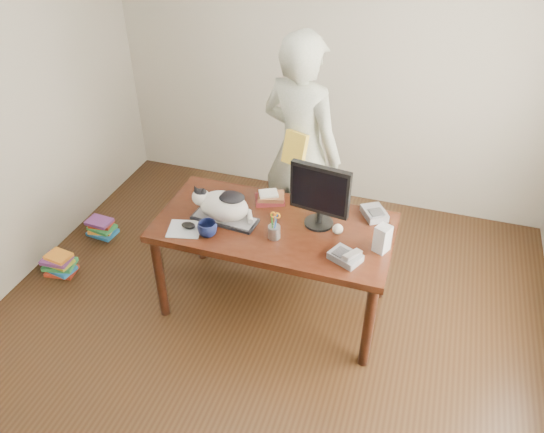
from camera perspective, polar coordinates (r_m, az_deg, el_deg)
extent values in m
plane|color=black|center=(3.70, -2.75, -15.59)|extent=(4.50, 4.50, 0.00)
plane|color=beige|center=(4.73, 6.69, 16.58)|extent=(4.00, 0.00, 4.00)
cube|color=black|center=(3.60, 0.25, -1.17)|extent=(1.60, 0.80, 0.05)
cylinder|color=black|center=(3.85, -11.97, -6.44)|extent=(0.07, 0.07, 0.70)
cylinder|color=black|center=(3.50, 10.31, -11.57)|extent=(0.07, 0.07, 0.70)
cylinder|color=black|center=(4.31, -7.76, -0.72)|extent=(0.07, 0.07, 0.70)
cylinder|color=black|center=(3.99, 11.95, -4.64)|extent=(0.07, 0.07, 0.70)
cube|color=black|center=(4.07, 1.80, -1.93)|extent=(1.45, 0.03, 0.50)
cube|color=black|center=(3.63, -5.10, -0.28)|extent=(0.46, 0.21, 0.02)
cube|color=#9A9A9F|center=(3.62, -5.11, -0.11)|extent=(0.43, 0.17, 0.01)
ellipsoid|color=silver|center=(3.57, -5.19, 1.10)|extent=(0.36, 0.24, 0.21)
ellipsoid|color=silver|center=(3.60, -7.65, 2.08)|extent=(0.13, 0.13, 0.12)
ellipsoid|color=black|center=(3.58, -7.69, 2.59)|extent=(0.09, 0.09, 0.04)
cone|color=black|center=(3.57, -8.20, 2.96)|extent=(0.06, 0.06, 0.07)
cone|color=black|center=(3.54, -7.41, 2.78)|extent=(0.06, 0.06, 0.07)
ellipsoid|color=black|center=(3.49, -4.39, 2.10)|extent=(0.19, 0.16, 0.04)
cylinder|color=silver|center=(3.58, -2.42, 0.01)|extent=(0.09, 0.14, 0.05)
cylinder|color=black|center=(3.60, 5.06, -0.67)|extent=(0.22, 0.22, 0.02)
cylinder|color=black|center=(3.57, 5.10, 0.02)|extent=(0.04, 0.04, 0.09)
cube|color=black|center=(3.43, 5.18, 2.90)|extent=(0.41, 0.10, 0.34)
cube|color=black|center=(3.41, 5.03, 2.70)|extent=(0.36, 0.06, 0.29)
cylinder|color=gray|center=(3.44, 0.23, -1.67)|extent=(0.08, 0.08, 0.09)
cylinder|color=black|center=(3.41, 0.03, -0.50)|extent=(0.03, 0.03, 0.13)
cylinder|color=blue|center=(3.39, 0.38, -0.79)|extent=(0.02, 0.03, 0.13)
cylinder|color=#AD2718|center=(3.41, 0.33, -0.49)|extent=(0.01, 0.04, 0.13)
cylinder|color=#187919|center=(3.39, 0.01, -0.74)|extent=(0.02, 0.03, 0.13)
cylinder|color=#A5A5A9|center=(3.39, 0.32, -0.59)|extent=(0.01, 0.02, 0.10)
cylinder|color=#A5A5A9|center=(3.39, 0.43, -0.62)|extent=(0.02, 0.02, 0.10)
torus|color=orange|center=(3.36, 0.15, 0.19)|extent=(0.04, 0.02, 0.04)
torus|color=orange|center=(3.35, 0.58, 0.09)|extent=(0.04, 0.02, 0.04)
cube|color=silver|center=(3.59, -9.38, -1.33)|extent=(0.26, 0.25, 0.00)
ellipsoid|color=black|center=(3.58, -8.98, -0.95)|extent=(0.11, 0.09, 0.04)
imported|color=black|center=(3.49, -6.98, -1.35)|extent=(0.17, 0.17, 0.10)
cube|color=slate|center=(3.31, 7.89, -4.32)|extent=(0.23, 0.20, 0.05)
cube|color=#3F3F42|center=(3.30, 7.38, -3.81)|extent=(0.11, 0.12, 0.01)
cube|color=#A5A5A9|center=(3.28, 8.63, -4.08)|extent=(0.11, 0.16, 0.06)
cube|color=#ADADB0|center=(3.38, 11.79, -2.35)|extent=(0.11, 0.12, 0.18)
sphere|color=white|center=(3.51, 7.09, -1.35)|extent=(0.07, 0.07, 0.07)
cube|color=#4E1518|center=(3.80, -0.24, 1.84)|extent=(0.25, 0.22, 0.03)
cube|color=brown|center=(3.78, -0.10, 2.18)|extent=(0.22, 0.18, 0.03)
cube|color=white|center=(3.77, -0.38, 2.50)|extent=(0.16, 0.15, 0.02)
cube|color=slate|center=(3.71, 10.95, 0.35)|extent=(0.22, 0.23, 0.05)
cube|color=#3F3F42|center=(3.68, 11.17, 0.46)|extent=(0.13, 0.13, 0.01)
imported|color=white|center=(4.07, 3.11, 6.92)|extent=(0.79, 0.65, 1.86)
cube|color=gold|center=(3.86, 2.49, 7.31)|extent=(0.20, 0.16, 0.24)
cube|color=#B22F19|center=(4.65, -21.67, -5.46)|extent=(0.25, 0.19, 0.03)
cube|color=#1C66AB|center=(4.62, -21.69, -5.24)|extent=(0.23, 0.18, 0.03)
cube|color=#27843F|center=(4.62, -21.86, -4.79)|extent=(0.27, 0.22, 0.03)
cube|color=gold|center=(4.59, -21.87, -4.59)|extent=(0.21, 0.16, 0.03)
cube|color=#6F3585|center=(4.58, -22.16, -4.32)|extent=(0.23, 0.17, 0.03)
cube|color=orange|center=(4.56, -21.98, -3.97)|extent=(0.21, 0.17, 0.03)
cube|color=#1C66AB|center=(4.96, -17.75, -1.63)|extent=(0.25, 0.19, 0.03)
cube|color=orange|center=(4.95, -17.85, -1.28)|extent=(0.22, 0.19, 0.03)
cube|color=#27843F|center=(4.91, -17.81, -1.11)|extent=(0.24, 0.19, 0.03)
cube|color=#B22F19|center=(4.91, -17.89, -0.72)|extent=(0.21, 0.16, 0.03)
cube|color=#6F3585|center=(4.89, -18.10, -0.52)|extent=(0.22, 0.17, 0.03)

